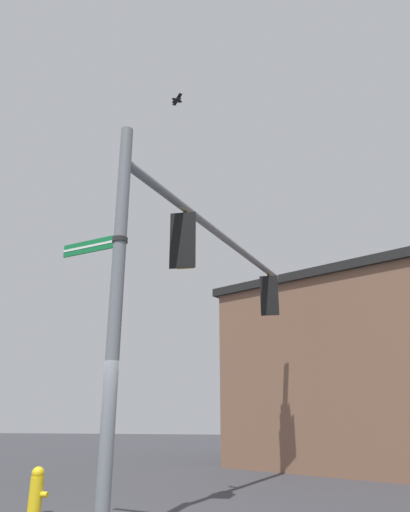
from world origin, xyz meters
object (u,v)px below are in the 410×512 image
object	(u,v)px
traffic_light_nearest_pole	(185,243)
street_name_sign	(101,244)
bird_flying	(177,100)
fire_hydrant	(36,491)
traffic_light_mid_inner	(270,297)

from	to	relation	value
traffic_light_nearest_pole	street_name_sign	world-z (taller)	traffic_light_nearest_pole
street_name_sign	traffic_light_nearest_pole	bearing A→B (deg)	62.18
bird_flying	fire_hydrant	xyz separation A→B (m)	(-2.59, 0.45, -7.90)
bird_flying	fire_hydrant	distance (m)	8.32
traffic_light_nearest_pole	fire_hydrant	world-z (taller)	traffic_light_nearest_pole
traffic_light_nearest_pole	bird_flying	bearing A→B (deg)	-99.75
bird_flying	fire_hydrant	world-z (taller)	bird_flying
traffic_light_mid_inner	street_name_sign	bearing A→B (deg)	-110.47
street_name_sign	fire_hydrant	xyz separation A→B (m)	(-1.67, 1.81, -4.04)
traffic_light_mid_inner	fire_hydrant	size ratio (longest dim) A/B	1.59
traffic_light_nearest_pole	traffic_light_mid_inner	world-z (taller)	same
traffic_light_nearest_pole	traffic_light_mid_inner	size ratio (longest dim) A/B	1.00
bird_flying	street_name_sign	bearing A→B (deg)	-124.08
street_name_sign	bird_flying	world-z (taller)	bird_flying
traffic_light_nearest_pole	fire_hydrant	distance (m)	5.43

